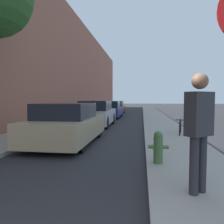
# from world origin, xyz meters

# --- Properties ---
(ground_plane) EXTENTS (120.00, 120.00, 0.00)m
(ground_plane) POSITION_xyz_m (0.00, 16.00, 0.00)
(ground_plane) COLOR #28282B
(sidewalk_left) EXTENTS (2.00, 52.00, 0.12)m
(sidewalk_left) POSITION_xyz_m (-2.90, 16.00, 0.06)
(sidewalk_left) COLOR #9E998E
(sidewalk_left) RESTS_ON ground
(sidewalk_right) EXTENTS (2.00, 52.00, 0.12)m
(sidewalk_right) POSITION_xyz_m (2.90, 16.00, 0.06)
(sidewalk_right) COLOR #9E998E
(sidewalk_right) RESTS_ON ground
(building_facade_left) EXTENTS (0.70, 52.00, 8.89)m
(building_facade_left) POSITION_xyz_m (-4.25, 16.00, 4.45)
(building_facade_left) COLOR #9E604C
(building_facade_left) RESTS_ON ground
(parked_car_champagne) EXTENTS (1.89, 4.16, 1.41)m
(parked_car_champagne) POSITION_xyz_m (-0.81, 7.29, 0.67)
(parked_car_champagne) COLOR black
(parked_car_champagne) RESTS_ON ground
(parked_car_silver) EXTENTS (1.75, 4.03, 1.46)m
(parked_car_silver) POSITION_xyz_m (-0.84, 12.28, 0.69)
(parked_car_silver) COLOR black
(parked_car_silver) RESTS_ON ground
(parked_car_navy) EXTENTS (1.91, 4.28, 1.40)m
(parked_car_navy) POSITION_xyz_m (-0.93, 17.89, 0.67)
(parked_car_navy) COLOR black
(parked_car_navy) RESTS_ON ground
(parked_car_red) EXTENTS (1.71, 4.15, 1.37)m
(parked_car_red) POSITION_xyz_m (-0.99, 23.11, 0.64)
(parked_car_red) COLOR black
(parked_car_red) RESTS_ON ground
(fire_hydrant) EXTENTS (0.45, 0.21, 0.73)m
(fire_hydrant) POSITION_xyz_m (2.15, 4.86, 0.49)
(fire_hydrant) COLOR #47703D
(fire_hydrant) RESTS_ON sidewalk_right
(pedestrian) EXTENTS (0.47, 0.44, 1.83)m
(pedestrian) POSITION_xyz_m (2.64, 3.36, 1.17)
(pedestrian) COLOR #2D2D33
(pedestrian) RESTS_ON sidewalk_right
(bicycle) EXTENTS (0.46, 1.46, 0.60)m
(bicycle) POSITION_xyz_m (3.36, 9.17, 0.43)
(bicycle) COLOR black
(bicycle) RESTS_ON sidewalk_right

